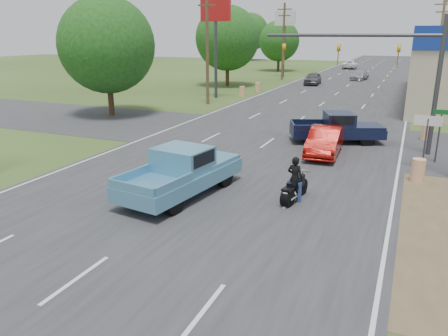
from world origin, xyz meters
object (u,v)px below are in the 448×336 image
at_px(navy_pickup, 339,127).
at_px(distant_car_silver, 360,75).
at_px(motorcycle, 294,190).
at_px(distant_car_grey, 313,79).
at_px(rider, 295,181).
at_px(distant_car_white, 350,65).
at_px(red_convertible, 325,141).
at_px(blue_pickup, 183,171).

height_order(navy_pickup, distant_car_silver, navy_pickup).
relative_size(motorcycle, distant_car_grey, 0.47).
xyz_separation_m(rider, distant_car_white, (-7.37, 68.30, -0.09)).
bearing_deg(motorcycle, distant_car_white, 105.81).
bearing_deg(red_convertible, distant_car_white, 93.81).
height_order(motorcycle, navy_pickup, navy_pickup).
distance_m(blue_pickup, distant_car_white, 69.27).
bearing_deg(motorcycle, distant_car_silver, 103.61).
xyz_separation_m(motorcycle, navy_pickup, (-0.03, 10.33, 0.40)).
bearing_deg(red_convertible, rider, -90.90).
bearing_deg(motorcycle, rider, 90.00).
bearing_deg(rider, distant_car_grey, -69.01).
height_order(distant_car_grey, distant_car_silver, distant_car_grey).
distance_m(rider, distant_car_silver, 48.32).
bearing_deg(motorcycle, distant_car_grey, 110.96).
bearing_deg(distant_car_silver, motorcycle, -77.33).
height_order(blue_pickup, distant_car_white, blue_pickup).
distance_m(navy_pickup, distant_car_grey, 30.53).
distance_m(red_convertible, distant_car_white, 61.58).
distance_m(rider, distant_car_white, 68.69).
distance_m(motorcycle, navy_pickup, 10.34).
height_order(motorcycle, distant_car_grey, distant_car_grey).
relative_size(navy_pickup, distant_car_grey, 1.27).
bearing_deg(navy_pickup, red_convertible, -25.15).
height_order(red_convertible, motorcycle, red_convertible).
bearing_deg(motorcycle, red_convertible, 101.52).
relative_size(blue_pickup, navy_pickup, 1.07).
relative_size(rider, distant_car_white, 0.31).
distance_m(red_convertible, distant_car_grey, 33.53).
height_order(red_convertible, rider, rider).
bearing_deg(navy_pickup, blue_pickup, -41.99).
xyz_separation_m(navy_pickup, distant_car_silver, (-3.30, 37.92, -0.25)).
distance_m(blue_pickup, distant_car_grey, 40.84).
distance_m(motorcycle, distant_car_white, 68.74).
bearing_deg(rider, blue_pickup, 21.75).
bearing_deg(red_convertible, distant_car_silver, 91.47).
bearing_deg(navy_pickup, distant_car_white, 165.71).
bearing_deg(motorcycle, blue_pickup, -158.86).
distance_m(red_convertible, rider, 7.14).
relative_size(distant_car_grey, distant_car_silver, 1.03).
bearing_deg(navy_pickup, rider, -21.27).
bearing_deg(distant_car_silver, rider, -77.32).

